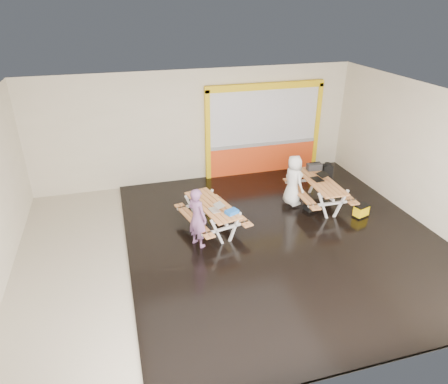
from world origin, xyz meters
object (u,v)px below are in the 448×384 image
object	(u,v)px
person_left	(197,218)
person_right	(293,180)
blue_pouch	(232,212)
picnic_table_left	(212,210)
laptop_left	(216,208)
dark_case	(311,207)
picnic_table_right	(319,186)
toolbox	(314,167)
laptop_right	(319,177)
fluke_bag	(361,211)
backpack	(327,171)

from	to	relation	value
person_left	person_right	bearing A→B (deg)	-99.43
person_right	blue_pouch	size ratio (longest dim) A/B	4.88
picnic_table_left	person_right	world-z (taller)	person_right
person_right	laptop_left	size ratio (longest dim) A/B	3.77
dark_case	picnic_table_right	bearing A→B (deg)	33.76
laptop_left	toolbox	bearing A→B (deg)	23.86
person_right	toolbox	bearing A→B (deg)	-70.25
laptop_right	laptop_left	bearing A→B (deg)	-165.24
person_left	laptop_left	size ratio (longest dim) A/B	3.88
picnic_table_left	toolbox	distance (m)	3.61
person_right	fluke_bag	bearing A→B (deg)	-137.87
picnic_table_right	laptop_right	world-z (taller)	laptop_right
blue_pouch	dark_case	world-z (taller)	blue_pouch
laptop_right	dark_case	size ratio (longest dim) A/B	1.17
picnic_table_left	blue_pouch	world-z (taller)	blue_pouch
person_right	dark_case	bearing A→B (deg)	-141.29
laptop_left	person_right	bearing A→B (deg)	20.23
person_left	backpack	bearing A→B (deg)	-99.38
laptop_right	toolbox	distance (m)	0.68
laptop_right	person_left	bearing A→B (deg)	-162.95
blue_pouch	backpack	bearing A→B (deg)	26.28
person_right	toolbox	distance (m)	1.10
picnic_table_left	person_left	xyz separation A→B (m)	(-0.50, -0.61, 0.21)
picnic_table_right	dark_case	xyz separation A→B (m)	(-0.31, -0.21, -0.50)
person_right	blue_pouch	bearing A→B (deg)	106.00
picnic_table_left	backpack	distance (m)	3.98
laptop_left	backpack	xyz separation A→B (m)	(3.79, 1.45, -0.07)
picnic_table_left	laptop_left	xyz separation A→B (m)	(0.02, -0.31, 0.22)
backpack	fluke_bag	size ratio (longest dim) A/B	1.07
laptop_left	blue_pouch	xyz separation A→B (m)	(0.32, -0.27, -0.00)
picnic_table_right	laptop_right	size ratio (longest dim) A/B	4.79
blue_pouch	person_left	bearing A→B (deg)	-177.69
picnic_table_right	toolbox	world-z (taller)	toolbox
picnic_table_right	person_right	xyz separation A→B (m)	(-0.75, 0.13, 0.22)
backpack	person_right	bearing A→B (deg)	-157.86
picnic_table_left	laptop_left	world-z (taller)	laptop_left
backpack	person_left	bearing A→B (deg)	-157.95
fluke_bag	dark_case	bearing A→B (deg)	146.31
person_left	toolbox	world-z (taller)	person_left
laptop_left	toolbox	size ratio (longest dim) A/B	0.87
toolbox	fluke_bag	bearing A→B (deg)	-70.10
backpack	fluke_bag	xyz separation A→B (m)	(0.19, -1.62, -0.51)
laptop_left	blue_pouch	world-z (taller)	laptop_left
laptop_right	fluke_bag	size ratio (longest dim) A/B	0.93
person_right	laptop_left	bearing A→B (deg)	97.48
blue_pouch	toolbox	bearing A→B (deg)	29.92
laptop_left	laptop_right	bearing A→B (deg)	14.76
laptop_left	toolbox	xyz separation A→B (m)	(3.37, 1.49, 0.10)
picnic_table_left	backpack	size ratio (longest dim) A/B	4.30
picnic_table_left	person_left	size ratio (longest dim) A/B	1.44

